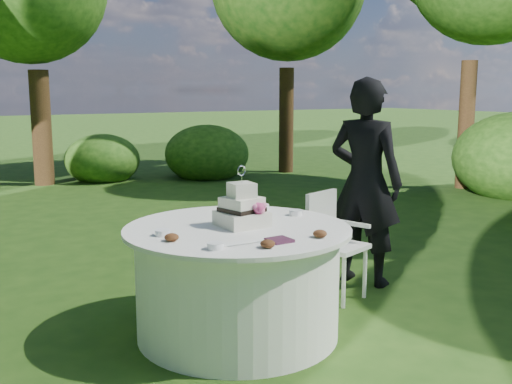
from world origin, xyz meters
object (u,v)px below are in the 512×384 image
table (238,280)px  chair (331,236)px  napkins (279,240)px  guest (365,182)px  cake (242,210)px

table → chair: size_ratio=1.78×
napkins → guest: guest is taller
guest → cake: size_ratio=4.27×
table → napkins: bearing=-87.4°
napkins → guest: bearing=30.9°
table → chair: bearing=14.3°
table → chair: chair is taller
napkins → guest: size_ratio=0.08×
chair → napkins: bearing=-143.7°
cake → chair: cake is taller
table → cake: size_ratio=3.69×
cake → napkins: bearing=-92.9°
napkins → chair: 1.29m
napkins → cake: bearing=87.1°
guest → table: size_ratio=1.16×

